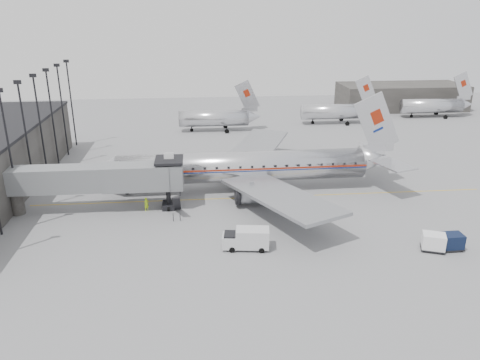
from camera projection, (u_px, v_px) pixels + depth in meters
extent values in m
plane|color=slate|center=(245.00, 217.00, 56.32)|extent=(160.00, 160.00, 0.00)
cube|color=#32302E|center=(401.00, 96.00, 115.28)|extent=(30.00, 12.00, 6.00)
cube|color=gold|center=(263.00, 197.00, 62.18)|extent=(60.00, 0.15, 0.01)
cube|color=slate|center=(61.00, 179.00, 56.22)|extent=(12.00, 2.80, 3.00)
cube|color=slate|center=(137.00, 177.00, 57.02)|extent=(8.00, 3.00, 3.10)
cube|color=slate|center=(170.00, 175.00, 57.75)|extent=(3.20, 3.60, 3.20)
cube|color=black|center=(169.00, 160.00, 57.09)|extent=(3.40, 3.80, 0.30)
cube|color=white|center=(169.00, 156.00, 56.92)|extent=(1.20, 0.15, 0.80)
cylinder|color=black|center=(168.00, 198.00, 58.36)|extent=(0.56, 0.56, 2.80)
cube|color=black|center=(169.00, 205.00, 58.73)|extent=(1.60, 2.20, 0.70)
cylinder|color=black|center=(169.00, 209.00, 57.81)|extent=(0.30, 0.60, 0.60)
cylinder|color=black|center=(169.00, 203.00, 59.68)|extent=(0.30, 0.60, 0.60)
cylinder|color=#32302E|center=(17.00, 203.00, 56.74)|extent=(1.60, 1.60, 2.80)
cube|color=black|center=(177.00, 204.00, 56.28)|extent=(0.90, 3.20, 2.90)
cylinder|color=black|center=(10.00, 154.00, 54.99)|extent=(0.24, 0.24, 15.00)
cylinder|color=black|center=(27.00, 140.00, 60.59)|extent=(0.24, 0.24, 15.00)
cube|color=black|center=(17.00, 82.00, 57.97)|extent=(0.90, 0.25, 0.50)
cylinder|color=black|center=(41.00, 129.00, 66.18)|extent=(0.24, 0.24, 15.00)
cube|color=black|center=(33.00, 75.00, 63.57)|extent=(0.90, 0.25, 0.50)
cylinder|color=black|center=(53.00, 120.00, 71.78)|extent=(0.24, 0.24, 15.00)
cube|color=black|center=(46.00, 70.00, 69.17)|extent=(0.90, 0.25, 0.50)
cylinder|color=black|center=(63.00, 111.00, 77.38)|extent=(0.24, 0.24, 15.00)
cube|color=black|center=(57.00, 65.00, 74.77)|extent=(0.90, 0.25, 0.50)
cylinder|color=black|center=(72.00, 104.00, 82.98)|extent=(0.24, 0.24, 15.00)
cube|color=black|center=(66.00, 61.00, 80.37)|extent=(0.90, 0.25, 0.50)
cylinder|color=silver|center=(214.00, 118.00, 94.43)|extent=(14.00, 3.20, 3.20)
cube|color=silver|center=(247.00, 96.00, 93.50)|extent=(5.17, 0.26, 6.52)
cylinder|color=black|center=(192.00, 129.00, 94.76)|extent=(0.24, 0.24, 1.00)
cylinder|color=silver|center=(334.00, 112.00, 100.48)|extent=(14.00, 3.20, 3.20)
cube|color=silver|center=(366.00, 91.00, 99.55)|extent=(5.17, 0.26, 6.52)
cylinder|color=black|center=(313.00, 122.00, 100.81)|extent=(0.24, 0.24, 1.00)
cylinder|color=silver|center=(432.00, 106.00, 106.35)|extent=(14.00, 3.20, 3.20)
cube|color=silver|center=(463.00, 86.00, 105.43)|extent=(5.17, 0.26, 6.52)
cylinder|color=black|center=(411.00, 115.00, 106.68)|extent=(0.24, 0.24, 1.00)
cylinder|color=silver|center=(242.00, 167.00, 63.59)|extent=(33.54, 4.49, 4.13)
cone|color=silver|center=(104.00, 171.00, 61.76)|extent=(3.39, 4.17, 4.13)
cone|color=silver|center=(375.00, 159.00, 65.30)|extent=(4.51, 3.97, 3.92)
cube|color=maroon|center=(242.00, 165.00, 63.50)|extent=(33.54, 4.54, 0.20)
cube|color=navy|center=(242.00, 166.00, 63.59)|extent=(33.54, 4.54, 0.11)
cube|color=silver|center=(377.00, 123.00, 63.48)|extent=(6.86, 0.41, 8.58)
cube|color=gray|center=(256.00, 148.00, 73.41)|extent=(12.72, 18.83, 1.33)
cube|color=gray|center=(280.00, 196.00, 54.68)|extent=(13.02, 18.80, 1.33)
cylinder|color=gray|center=(241.00, 165.00, 69.66)|extent=(3.82, 2.39, 2.34)
cylinder|color=gray|center=(252.00, 194.00, 58.84)|extent=(3.82, 2.39, 2.34)
cylinder|color=black|center=(127.00, 189.00, 62.96)|extent=(0.22, 0.22, 1.45)
cylinder|color=black|center=(255.00, 177.00, 67.42)|extent=(0.29, 0.29, 1.56)
cylinder|color=black|center=(255.00, 178.00, 67.51)|extent=(1.12, 0.40, 1.12)
cylinder|color=black|center=(261.00, 191.00, 62.00)|extent=(0.29, 0.29, 1.56)
cylinder|color=black|center=(261.00, 193.00, 62.10)|extent=(1.12, 0.40, 1.12)
cube|color=#BCBCBE|center=(253.00, 238.00, 48.47)|extent=(3.63, 2.32, 1.99)
cube|color=#BCBCBE|center=(230.00, 241.00, 48.68)|extent=(1.74, 1.98, 1.33)
cube|color=black|center=(230.00, 236.00, 48.48)|extent=(1.34, 1.75, 0.57)
cylinder|color=black|center=(232.00, 250.00, 48.08)|extent=(0.63, 0.31, 0.61)
cylinder|color=black|center=(233.00, 242.00, 49.68)|extent=(0.63, 0.31, 0.61)
cylinder|color=black|center=(262.00, 250.00, 47.98)|extent=(0.63, 0.31, 0.61)
cylinder|color=black|center=(261.00, 242.00, 49.58)|extent=(0.63, 0.31, 0.61)
cube|color=black|center=(452.00, 241.00, 48.46)|extent=(2.15, 1.63, 1.49)
cube|color=black|center=(451.00, 247.00, 48.74)|extent=(2.26, 1.73, 0.13)
cylinder|color=black|center=(446.00, 251.00, 48.08)|extent=(0.32, 0.13, 0.32)
cylinder|color=black|center=(462.00, 250.00, 48.25)|extent=(0.32, 0.13, 0.32)
cylinder|color=black|center=(440.00, 245.00, 49.27)|extent=(0.32, 0.13, 0.32)
cylinder|color=black|center=(455.00, 245.00, 49.44)|extent=(0.32, 0.13, 0.32)
cube|color=silver|center=(434.00, 241.00, 48.27)|extent=(2.69, 2.36, 1.57)
cube|color=black|center=(432.00, 248.00, 48.56)|extent=(2.83, 2.51, 0.13)
cylinder|color=black|center=(424.00, 251.00, 48.20)|extent=(0.36, 0.25, 0.34)
cylinder|color=black|center=(442.00, 253.00, 47.75)|extent=(0.36, 0.25, 0.34)
cylinder|color=black|center=(423.00, 245.00, 49.41)|extent=(0.36, 0.25, 0.34)
cylinder|color=black|center=(441.00, 247.00, 48.96)|extent=(0.36, 0.25, 0.34)
imported|color=#BBEA1B|center=(146.00, 204.00, 57.74)|extent=(0.76, 0.73, 1.75)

